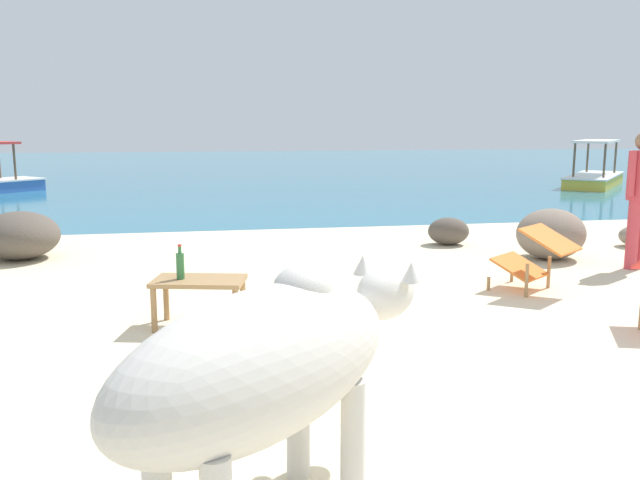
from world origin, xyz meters
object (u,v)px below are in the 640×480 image
(cow, at_px, (271,362))
(low_bench_table, at_px, (199,287))
(boat_yellow, at_px, (594,176))
(deck_chair_near, at_px, (534,255))
(bottle, at_px, (180,265))

(cow, distance_m, low_bench_table, 2.96)
(low_bench_table, bearing_deg, boat_yellow, 59.36)
(cow, bearing_deg, deck_chair_near, 5.95)
(deck_chair_near, height_order, boat_yellow, boat_yellow)
(boat_yellow, bearing_deg, low_bench_table, -2.57)
(low_bench_table, height_order, deck_chair_near, deck_chair_near)
(bottle, height_order, boat_yellow, boat_yellow)
(cow, relative_size, boat_yellow, 0.48)
(cow, distance_m, boat_yellow, 18.10)
(cow, relative_size, low_bench_table, 2.03)
(bottle, relative_size, deck_chair_near, 0.32)
(cow, height_order, low_bench_table, cow)
(bottle, bearing_deg, deck_chair_near, 9.50)
(low_bench_table, xyz_separation_m, deck_chair_near, (3.38, 0.61, 0.04))
(boat_yellow, bearing_deg, deck_chair_near, 6.10)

